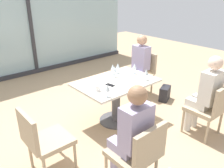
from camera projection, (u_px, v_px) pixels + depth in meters
The scene contains 19 objects.
ground_plane at pixel (116, 120), 3.97m from camera, with size 12.00×12.00×0.00m, color tan.
window_wall_backdrop at pixel (31, 26), 5.72m from camera, with size 5.79×0.10×2.70m.
dining_table_main at pixel (116, 92), 3.76m from camera, with size 1.27×0.85×0.73m.
chair_far_right at pixel (142, 71), 4.80m from camera, with size 0.50×0.46×0.87m.
chair_front_left at pixel (138, 153), 2.46m from camera, with size 0.46×0.50×0.87m.
chair_front_right at pixel (211, 107), 3.38m from camera, with size 0.46×0.50×0.87m.
chair_side_end at pixel (42, 138), 2.69m from camera, with size 0.50×0.46×0.87m.
person_far_right at pixel (139, 63), 4.66m from camera, with size 0.39×0.34×1.26m.
person_front_left at pixel (132, 132), 2.45m from camera, with size 0.34×0.39×1.26m.
person_front_right at pixel (206, 92), 3.38m from camera, with size 0.34×0.39×1.26m.
wine_glass_0 at pixel (115, 69), 3.82m from camera, with size 0.07×0.07×0.18m.
wine_glass_1 at pixel (107, 88), 3.12m from camera, with size 0.07×0.07×0.18m.
wine_glass_2 at pixel (113, 67), 3.92m from camera, with size 0.07×0.07×0.18m.
wine_glass_3 at pixel (146, 72), 3.69m from camera, with size 0.07×0.07×0.18m.
wine_glass_4 at pixel (118, 66), 3.97m from camera, with size 0.07×0.07×0.18m.
wine_glass_5 at pixel (134, 66), 3.95m from camera, with size 0.07×0.07×0.18m.
coffee_cup at pixel (98, 88), 3.33m from camera, with size 0.08×0.08×0.09m, color white.
cell_phone_on_table at pixel (110, 85), 3.53m from camera, with size 0.07×0.14×0.01m, color black.
handbag_0 at pixel (165, 93), 4.65m from camera, with size 0.30×0.16×0.28m, color #232328.
Camera 1 is at (-2.27, -2.54, 2.13)m, focal length 37.01 mm.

